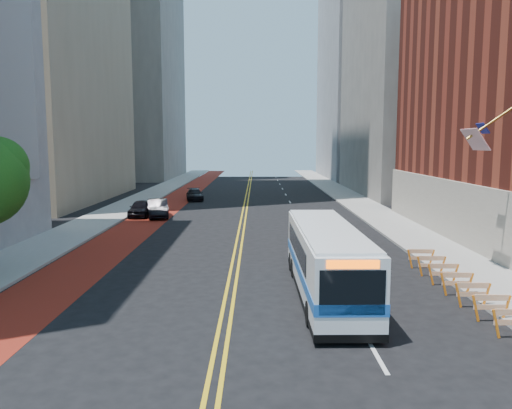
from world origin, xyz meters
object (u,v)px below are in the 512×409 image
at_px(car_a, 141,208).
at_px(car_b, 158,208).
at_px(transit_bus, 326,259).
at_px(car_c, 195,195).

distance_m(car_a, car_b, 1.68).
distance_m(transit_bus, car_b, 25.30).
height_order(transit_bus, car_b, transit_bus).
relative_size(car_a, car_b, 0.90).
bearing_deg(car_c, car_a, -114.84).
bearing_deg(transit_bus, car_a, 119.14).
bearing_deg(transit_bus, car_c, 105.00).
bearing_deg(car_b, car_a, 150.04).
bearing_deg(car_c, transit_bus, -84.79).
xyz_separation_m(car_b, car_c, (1.61, 12.99, -0.14)).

